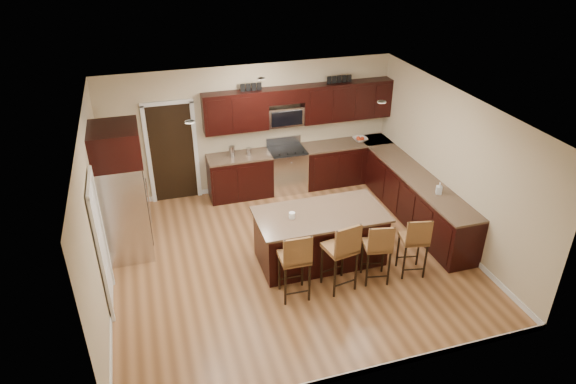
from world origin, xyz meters
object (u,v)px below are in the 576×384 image
object	(u,v)px
stool_mid	(343,249)
refrigerator	(123,191)
range	(287,169)
stool_extra	(415,240)
island	(320,238)
stool_right	(378,246)
stool_left	(295,259)

from	to	relation	value
stool_mid	refrigerator	distance (m)	3.77
range	stool_extra	bearing A→B (deg)	-72.39
island	stool_extra	world-z (taller)	stool_extra
stool_right	refrigerator	distance (m)	4.29
island	refrigerator	world-z (taller)	refrigerator
range	stool_mid	world-z (taller)	stool_mid
range	stool_extra	size ratio (longest dim) A/B	1.01
stool_right	range	bearing A→B (deg)	108.57
stool_left	stool_mid	world-z (taller)	stool_mid
stool_extra	island	bearing A→B (deg)	158.35
stool_right	stool_extra	size ratio (longest dim) A/B	1.00
stool_left	stool_right	world-z (taller)	stool_left
range	stool_extra	xyz separation A→B (m)	(1.10, -3.47, 0.21)
island	stool_right	bearing A→B (deg)	-52.05
stool_left	stool_mid	distance (m)	0.76
stool_mid	stool_right	xyz separation A→B (m)	(0.61, 0.01, -0.08)
stool_mid	stool_extra	size ratio (longest dim) A/B	1.12
island	stool_left	world-z (taller)	stool_left
stool_mid	stool_extra	world-z (taller)	stool_mid
stool_right	refrigerator	xyz separation A→B (m)	(-3.75, 2.02, 0.52)
stool_mid	stool_right	size ratio (longest dim) A/B	1.12
island	stool_mid	size ratio (longest dim) A/B	1.77
island	stool_right	world-z (taller)	stool_right
range	island	bearing A→B (deg)	-94.50
island	stool_right	distance (m)	1.10
range	island	xyz separation A→B (m)	(-0.21, -2.63, -0.04)
island	stool_mid	world-z (taller)	stool_mid
range	stool_mid	xyz separation A→B (m)	(-0.16, -3.48, 0.29)
island	stool_mid	bearing A→B (deg)	-86.69
range	stool_mid	size ratio (longest dim) A/B	0.91
range	refrigerator	distance (m)	3.68
stool_mid	stool_right	distance (m)	0.61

